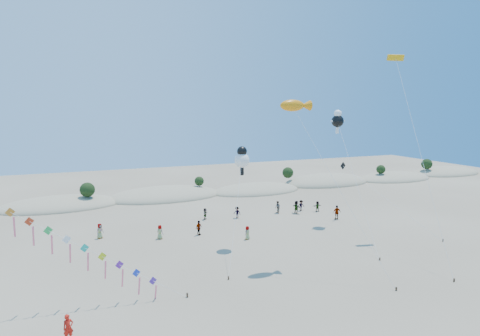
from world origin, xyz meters
The scene contains 8 objects.
dune_ridge centered at (1.06, 45.14, 0.11)m, with size 145.30×11.49×5.57m.
fish_kite centered at (5.78, 12.56, 14.76)m, with size 6.05×9.56×15.33m.
cartoon_kite_low centered at (2.90, 18.52, 9.36)m, with size 5.31×8.72×10.64m.
cartoon_kite_high centered at (17.44, 22.33, 13.13)m, with size 5.02×13.93×14.40m.
parafoil_kite centered at (20.41, 15.88, 19.54)m, with size 5.63×13.68×20.52m.
dark_kite centered at (20.47, 20.15, 5.25)m, with size 5.11×12.48×7.62m.
flyer_foreground centered at (-14.08, 5.81, 0.88)m, with size 0.64×0.42×1.75m, color red.
beachgoers centered at (8.33, 26.60, 0.83)m, with size 30.60×10.80×1.89m.
Camera 1 is at (-12.84, -19.90, 14.45)m, focal length 30.00 mm.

